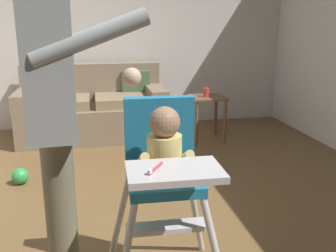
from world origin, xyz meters
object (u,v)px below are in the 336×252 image
Objects in this scene: side_table at (207,108)px; high_chair at (164,162)px; couch at (93,109)px; toy_ball at (20,176)px; adult_standing at (56,123)px; sippy_cup at (206,92)px.

high_chair is at bearing -111.35° from side_table.
couch reaches higher than side_table.
adult_standing is at bearing -72.67° from toy_ball.
couch is at bearing 64.48° from toy_ball.
adult_standing is at bearing -120.24° from side_table.
toy_ball is at bearing -145.86° from high_chair.
adult_standing reaches higher than toy_ball.
sippy_cup is (1.29, -0.41, 0.24)m from couch.
sippy_cup reaches higher than side_table.
adult_standing is 2.94m from sippy_cup.
high_chair is at bearing -111.10° from sippy_cup.
toy_ball is 2.23m from sippy_cup.
couch is 1.54m from toy_ball.
couch is 1.05× the size of adult_standing.
high_chair reaches higher than toy_ball.
couch is 2.94m from high_chair.
high_chair is 1.93m from toy_ball.
couch reaches higher than toy_ball.
toy_ball is 2.20m from side_table.
high_chair is 1.92× the size of side_table.
high_chair reaches higher than side_table.
sippy_cup is at bearing 160.46° from high_chair.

